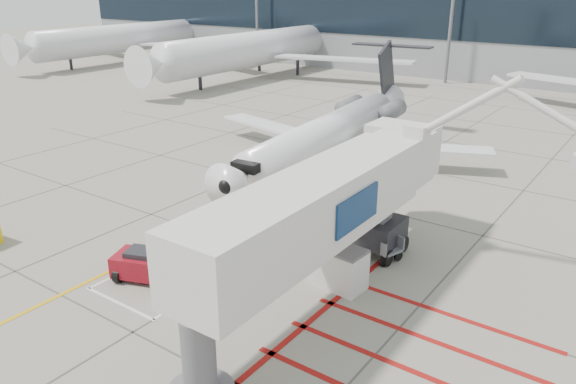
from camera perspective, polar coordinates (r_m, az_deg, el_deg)
The scene contains 10 objects.
ground_plane at distance 24.57m, azimuth -8.27°, elevation -9.56°, with size 260.00×260.00×0.00m, color gray.
regional_jet at distance 37.05m, azimuth 2.61°, elevation 7.32°, with size 22.20×27.99×7.34m, color white, non-canonical shape.
jet_bridge at distance 21.30m, azimuth 2.42°, elevation -3.14°, with size 8.76×18.49×7.40m, color silver, non-canonical shape.
pushback_tug at distance 25.47m, azimuth -14.48°, elevation -7.03°, with size 2.48×1.55×1.45m, color maroon, non-canonical shape.
baggage_cart at distance 26.82m, azimuth 9.26°, elevation -5.34°, with size 2.00×1.26×1.26m, color #5D5E63, non-canonical shape.
ground_power_unit at distance 24.09m, azimuth 5.12°, elevation -7.60°, with size 2.29×1.33×1.81m, color silver, non-canonical shape.
cone_nose at distance 30.75m, azimuth -9.23°, elevation -2.53°, with size 0.40×0.40×0.55m, color orange.
cone_side at distance 29.18m, azimuth 2.77°, elevation -3.72°, with size 0.31×0.31×0.43m, color #F4480C.
bg_aircraft_a at distance 95.08m, azimuth -15.09°, elevation 16.65°, with size 38.18×42.43×12.73m, color silver, non-canonical shape.
bg_aircraft_b at distance 77.12m, azimuth -2.06°, elevation 16.64°, with size 39.59×43.99×13.20m, color silver, non-canonical shape.
Camera 1 is at (15.00, -15.02, 12.39)m, focal length 35.00 mm.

